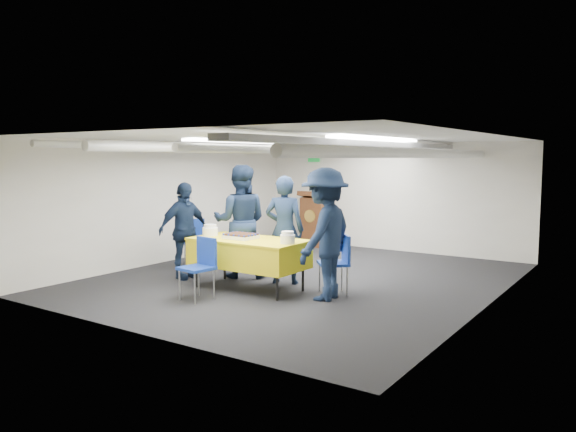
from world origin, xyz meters
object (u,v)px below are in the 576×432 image
(chair_left, at_px, (195,238))
(sailor_a, at_px, (285,230))
(chair_right, at_px, (339,258))
(serving_table, at_px, (249,253))
(sailor_d, at_px, (325,234))
(podium, at_px, (315,219))
(sailor_c, at_px, (184,230))
(sailor_b, at_px, (240,221))
(chair_near, at_px, (201,262))
(sheet_cake, at_px, (241,236))

(chair_left, distance_m, sailor_a, 2.17)
(chair_right, relative_size, sailor_a, 0.51)
(serving_table, height_order, sailor_d, sailor_d)
(chair_right, distance_m, chair_left, 3.20)
(podium, relative_size, chair_right, 1.44)
(chair_left, height_order, sailor_c, sailor_c)
(chair_right, height_order, sailor_a, sailor_a)
(chair_right, bearing_deg, sailor_d, -91.52)
(sailor_b, bearing_deg, sailor_d, 134.06)
(sailor_a, bearing_deg, sailor_b, -18.23)
(chair_near, xyz_separation_m, sailor_c, (-1.17, 0.86, 0.27))
(serving_table, distance_m, sailor_d, 1.32)
(podium, distance_m, sailor_a, 3.82)
(sheet_cake, bearing_deg, sailor_b, 129.15)
(chair_near, height_order, chair_right, same)
(chair_right, height_order, sailor_d, sailor_d)
(serving_table, bearing_deg, sailor_a, 70.41)
(sheet_cake, distance_m, sailor_d, 1.40)
(serving_table, height_order, chair_left, chair_left)
(chair_near, bearing_deg, chair_right, 42.69)
(podium, height_order, sailor_c, sailor_c)
(chair_left, bearing_deg, sheet_cake, -26.35)
(chair_right, xyz_separation_m, sailor_d, (-0.01, -0.39, 0.40))
(chair_left, distance_m, sailor_b, 1.35)
(chair_right, height_order, sailor_b, sailor_b)
(podium, xyz_separation_m, chair_left, (-0.60, -3.27, -0.08))
(chair_near, relative_size, sailor_c, 0.55)
(chair_near, relative_size, sailor_a, 0.51)
(sailor_d, bearing_deg, chair_right, 174.42)
(sheet_cake, height_order, chair_right, chair_right)
(sheet_cake, bearing_deg, chair_left, 153.65)
(serving_table, height_order, chair_near, chair_near)
(sailor_a, height_order, sailor_d, sailor_d)
(serving_table, height_order, sailor_c, sailor_c)
(chair_near, xyz_separation_m, chair_right, (1.47, 1.36, 0.00))
(chair_left, xyz_separation_m, sailor_a, (2.14, -0.21, 0.33))
(chair_right, distance_m, sailor_d, 0.56)
(sailor_b, distance_m, sailor_c, 0.94)
(sailor_c, relative_size, sailor_d, 0.86)
(serving_table, xyz_separation_m, sailor_a, (0.23, 0.64, 0.30))
(sheet_cake, distance_m, sailor_b, 0.85)
(podium, relative_size, chair_near, 1.44)
(sailor_c, height_order, sailor_d, sailor_d)
(serving_table, xyz_separation_m, sailor_b, (-0.65, 0.61, 0.38))
(sheet_cake, relative_size, podium, 0.37)
(sailor_b, xyz_separation_m, sailor_c, (-0.71, -0.59, -0.14))
(sheet_cake, bearing_deg, podium, 106.06)
(sheet_cake, relative_size, chair_near, 0.54)
(chair_left, xyz_separation_m, sailor_c, (0.55, -0.83, 0.27))
(sailor_b, relative_size, sailor_d, 1.01)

